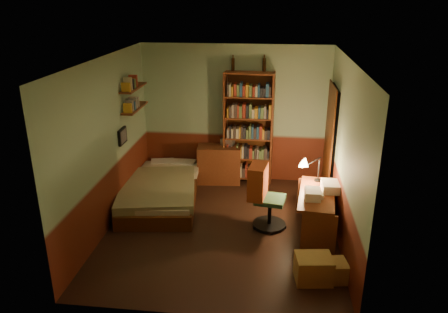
# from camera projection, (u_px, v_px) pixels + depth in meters

# --- Properties ---
(floor) EXTENTS (3.50, 4.00, 0.02)m
(floor) POSITION_uv_depth(u_px,v_px,m) (222.00, 228.00, 6.85)
(floor) COLOR black
(floor) RESTS_ON ground
(ceiling) EXTENTS (3.50, 4.00, 0.02)m
(ceiling) POSITION_uv_depth(u_px,v_px,m) (222.00, 59.00, 5.92)
(ceiling) COLOR silver
(ceiling) RESTS_ON wall_back
(wall_back) EXTENTS (3.50, 0.02, 2.60)m
(wall_back) POSITION_uv_depth(u_px,v_px,m) (235.00, 114.00, 8.25)
(wall_back) COLOR gray
(wall_back) RESTS_ON ground
(wall_left) EXTENTS (0.02, 4.00, 2.60)m
(wall_left) POSITION_uv_depth(u_px,v_px,m) (106.00, 145.00, 6.58)
(wall_left) COLOR gray
(wall_left) RESTS_ON ground
(wall_right) EXTENTS (0.02, 4.00, 2.60)m
(wall_right) POSITION_uv_depth(u_px,v_px,m) (345.00, 155.00, 6.19)
(wall_right) COLOR gray
(wall_right) RESTS_ON ground
(wall_front) EXTENTS (3.50, 0.02, 2.60)m
(wall_front) POSITION_uv_depth(u_px,v_px,m) (198.00, 215.00, 4.52)
(wall_front) COLOR gray
(wall_front) RESTS_ON ground
(doorway) EXTENTS (0.06, 0.90, 2.00)m
(doorway) POSITION_uv_depth(u_px,v_px,m) (330.00, 145.00, 7.51)
(doorway) COLOR black
(doorway) RESTS_ON ground
(door_trim) EXTENTS (0.02, 0.98, 2.08)m
(door_trim) POSITION_uv_depth(u_px,v_px,m) (328.00, 145.00, 7.51)
(door_trim) COLOR #3D1D0A
(door_trim) RESTS_ON ground
(bed) EXTENTS (1.45, 2.35, 0.66)m
(bed) POSITION_uv_depth(u_px,v_px,m) (161.00, 183.00, 7.65)
(bed) COLOR olive
(bed) RESTS_ON ground
(dresser) EXTENTS (0.84, 0.46, 0.72)m
(dresser) POSITION_uv_depth(u_px,v_px,m) (219.00, 164.00, 8.38)
(dresser) COLOR #5C2B15
(dresser) RESTS_ON ground
(mini_stereo) EXTENTS (0.27, 0.23, 0.13)m
(mini_stereo) POSITION_uv_depth(u_px,v_px,m) (228.00, 142.00, 8.33)
(mini_stereo) COLOR #B2B2B7
(mini_stereo) RESTS_ON dresser
(bookshelf) EXTENTS (0.93, 0.35, 2.12)m
(bookshelf) POSITION_uv_depth(u_px,v_px,m) (248.00, 129.00, 8.16)
(bookshelf) COLOR #5C2B15
(bookshelf) RESTS_ON ground
(bottle_left) EXTENTS (0.06, 0.06, 0.23)m
(bottle_left) POSITION_uv_depth(u_px,v_px,m) (233.00, 64.00, 7.88)
(bottle_left) COLOR black
(bottle_left) RESTS_ON bookshelf
(bottle_right) EXTENTS (0.07, 0.07, 0.24)m
(bottle_right) POSITION_uv_depth(u_px,v_px,m) (264.00, 65.00, 7.81)
(bottle_right) COLOR black
(bottle_right) RESTS_ON bookshelf
(desk) EXTENTS (0.64, 1.28, 0.66)m
(desk) POSITION_uv_depth(u_px,v_px,m) (315.00, 213.00, 6.60)
(desk) COLOR #5C2B15
(desk) RESTS_ON ground
(paper_stack) EXTENTS (0.26, 0.35, 0.13)m
(paper_stack) POSITION_uv_depth(u_px,v_px,m) (330.00, 187.00, 6.55)
(paper_stack) COLOR silver
(paper_stack) RESTS_ON desk
(desk_lamp) EXTENTS (0.20, 0.20, 0.66)m
(desk_lamp) POSITION_uv_depth(u_px,v_px,m) (319.00, 161.00, 6.80)
(desk_lamp) COLOR black
(desk_lamp) RESTS_ON desk
(office_chair) EXTENTS (0.54, 0.50, 0.97)m
(office_chair) POSITION_uv_depth(u_px,v_px,m) (270.00, 199.00, 6.71)
(office_chair) COLOR #2E5535
(office_chair) RESTS_ON ground
(red_jacket) EXTENTS (0.37, 0.50, 0.53)m
(red_jacket) POSITION_uv_depth(u_px,v_px,m) (276.00, 156.00, 6.33)
(red_jacket) COLOR #B14620
(red_jacket) RESTS_ON office_chair
(wall_shelf_lower) EXTENTS (0.20, 0.90, 0.03)m
(wall_shelf_lower) POSITION_uv_depth(u_px,v_px,m) (135.00, 108.00, 7.48)
(wall_shelf_lower) COLOR #5C2B15
(wall_shelf_lower) RESTS_ON wall_left
(wall_shelf_upper) EXTENTS (0.20, 0.90, 0.03)m
(wall_shelf_upper) POSITION_uv_depth(u_px,v_px,m) (134.00, 88.00, 7.36)
(wall_shelf_upper) COLOR #5C2B15
(wall_shelf_upper) RESTS_ON wall_left
(framed_picture) EXTENTS (0.04, 0.32, 0.26)m
(framed_picture) POSITION_uv_depth(u_px,v_px,m) (122.00, 136.00, 7.15)
(framed_picture) COLOR black
(framed_picture) RESTS_ON wall_left
(cardboard_box_a) EXTENTS (0.50, 0.42, 0.34)m
(cardboard_box_a) POSITION_uv_depth(u_px,v_px,m) (313.00, 269.00, 5.54)
(cardboard_box_a) COLOR #9F8143
(cardboard_box_a) RESTS_ON ground
(cardboard_box_b) EXTENTS (0.41, 0.36, 0.26)m
(cardboard_box_b) POSITION_uv_depth(u_px,v_px,m) (332.00, 271.00, 5.57)
(cardboard_box_b) COLOR #9F8143
(cardboard_box_b) RESTS_ON ground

